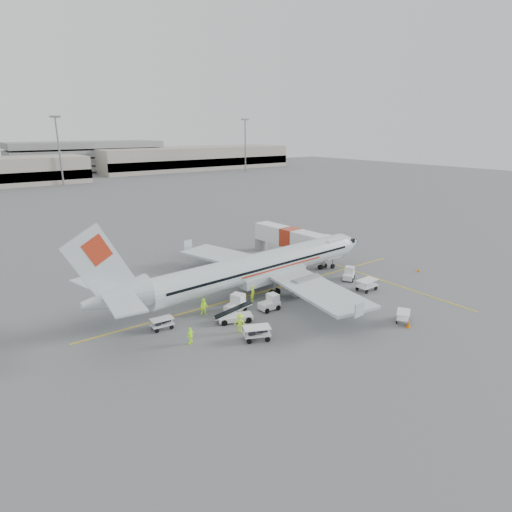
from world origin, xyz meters
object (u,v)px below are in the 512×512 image
(belt_loader, at_px, (235,310))
(tug_fore, at_px, (349,274))
(tug_aft, at_px, (235,304))
(aircraft, at_px, (262,248))
(tug_mid, at_px, (269,302))
(jet_bridge, at_px, (290,244))

(belt_loader, height_order, tug_fore, belt_loader)
(tug_fore, distance_m, tug_aft, 17.03)
(aircraft, height_order, tug_mid, aircraft)
(aircraft, height_order, belt_loader, aircraft)
(tug_fore, bearing_deg, jet_bridge, 56.73)
(jet_bridge, distance_m, tug_aft, 20.48)
(belt_loader, relative_size, tug_fore, 2.15)
(jet_bridge, relative_size, tug_aft, 7.16)
(aircraft, bearing_deg, belt_loader, -148.15)
(tug_mid, distance_m, tug_aft, 3.60)
(jet_bridge, relative_size, tug_fore, 8.24)
(belt_loader, xyz_separation_m, tug_mid, (4.45, 0.23, -0.38))
(tug_fore, height_order, tug_aft, tug_aft)
(aircraft, relative_size, tug_aft, 15.81)
(aircraft, xyz_separation_m, jet_bridge, (11.19, 7.83, -2.98))
(jet_bridge, xyz_separation_m, tug_mid, (-13.90, -12.72, -1.42))
(jet_bridge, xyz_separation_m, belt_loader, (-18.35, -12.95, -1.04))
(tug_aft, bearing_deg, aircraft, 5.06)
(belt_loader, bearing_deg, aircraft, 57.11)
(aircraft, distance_m, belt_loader, 9.67)
(aircraft, relative_size, tug_mid, 17.59)
(aircraft, distance_m, jet_bridge, 13.97)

